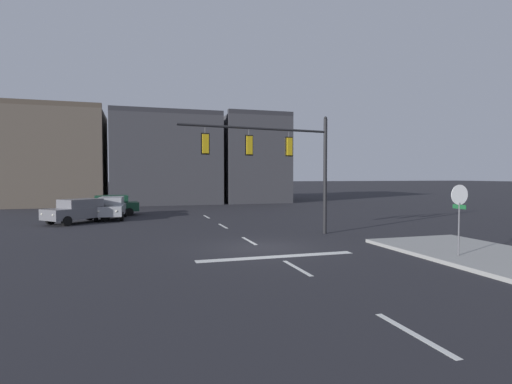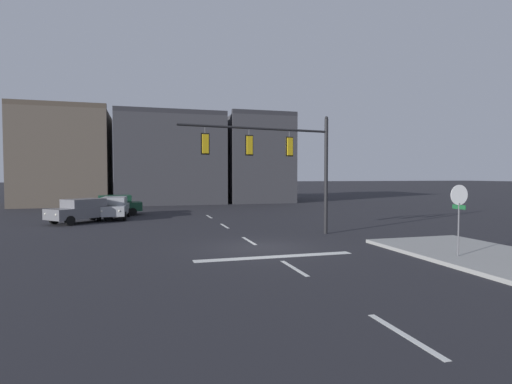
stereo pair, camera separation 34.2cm
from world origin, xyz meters
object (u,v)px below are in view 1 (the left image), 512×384
(signal_mast_near_side, at_px, (280,154))
(stop_sign, at_px, (459,203))
(car_lot_nearside, at_px, (110,205))
(car_lot_middle, at_px, (79,210))
(car_lot_farside, at_px, (111,207))

(signal_mast_near_side, distance_m, stop_sign, 8.80)
(car_lot_nearside, bearing_deg, signal_mast_near_side, -57.42)
(car_lot_middle, distance_m, car_lot_farside, 2.80)
(car_lot_middle, bearing_deg, signal_mast_near_side, -41.53)
(car_lot_middle, bearing_deg, car_lot_farside, 46.82)
(car_lot_farside, bearing_deg, car_lot_middle, -133.18)
(signal_mast_near_side, xyz_separation_m, stop_sign, (4.49, -7.26, -2.12))
(stop_sign, bearing_deg, car_lot_nearside, 122.31)
(car_lot_nearside, xyz_separation_m, car_lot_middle, (-1.67, -4.71, 0.00))
(signal_mast_near_side, xyz_separation_m, car_lot_nearside, (-9.11, 14.26, -3.41))
(stop_sign, height_order, car_lot_farside, stop_sign)
(stop_sign, height_order, car_lot_middle, stop_sign)
(signal_mast_near_side, distance_m, car_lot_middle, 14.80)
(car_lot_middle, height_order, car_lot_farside, same)
(car_lot_nearside, bearing_deg, car_lot_middle, -109.55)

